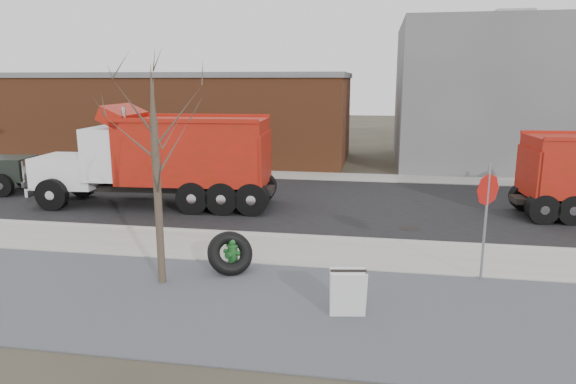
% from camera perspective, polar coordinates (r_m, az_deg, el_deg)
% --- Properties ---
extents(ground, '(120.00, 120.00, 0.00)m').
position_cam_1_polar(ground, '(14.53, 2.17, -7.04)').
color(ground, '#383328').
rests_on(ground, ground).
extents(gravel_verge, '(60.00, 5.00, 0.03)m').
position_cam_1_polar(gravel_verge, '(11.32, -0.24, -12.76)').
color(gravel_verge, slate).
rests_on(gravel_verge, ground).
extents(sidewalk, '(60.00, 2.50, 0.06)m').
position_cam_1_polar(sidewalk, '(14.76, 2.30, -6.61)').
color(sidewalk, '#9E9B93').
rests_on(sidewalk, ground).
extents(curb, '(60.00, 0.15, 0.11)m').
position_cam_1_polar(curb, '(15.98, 2.92, -5.03)').
color(curb, '#9E9B93').
rests_on(curb, ground).
extents(road, '(60.00, 9.40, 0.02)m').
position_cam_1_polar(road, '(20.55, 4.51, -1.25)').
color(road, black).
rests_on(road, ground).
extents(far_sidewalk, '(60.00, 2.00, 0.06)m').
position_cam_1_polar(far_sidewalk, '(26.10, 5.68, 1.68)').
color(far_sidewalk, '#9E9B93').
rests_on(far_sidewalk, ground).
extents(building_grey, '(12.00, 10.00, 8.00)m').
position_cam_1_polar(building_grey, '(32.42, 22.98, 9.91)').
color(building_grey, slate).
rests_on(building_grey, ground).
extents(building_brick, '(20.20, 8.20, 5.30)m').
position_cam_1_polar(building_brick, '(32.86, -11.40, 8.30)').
color(building_brick, brown).
rests_on(building_brick, ground).
extents(bare_tree, '(3.20, 3.20, 5.20)m').
position_cam_1_polar(bare_tree, '(12.17, -14.55, 4.76)').
color(bare_tree, '#382D23').
rests_on(bare_tree, ground).
extents(fire_hydrant, '(0.52, 0.51, 0.92)m').
position_cam_1_polar(fire_hydrant, '(13.42, -6.17, -6.86)').
color(fire_hydrant, '#276832').
rests_on(fire_hydrant, ground).
extents(truck_tire, '(1.49, 1.41, 1.14)m').
position_cam_1_polar(truck_tire, '(13.19, -6.45, -6.78)').
color(truck_tire, black).
rests_on(truck_tire, ground).
extents(stop_sign, '(0.61, 0.54, 2.91)m').
position_cam_1_polar(stop_sign, '(13.09, 21.23, -1.08)').
color(stop_sign, gray).
rests_on(stop_sign, ground).
extents(sandwich_board, '(0.80, 0.57, 1.02)m').
position_cam_1_polar(sandwich_board, '(10.79, 6.68, -11.09)').
color(sandwich_board, white).
rests_on(sandwich_board, ground).
extents(dump_truck_red_b, '(9.31, 3.19, 3.86)m').
position_cam_1_polar(dump_truck_red_b, '(20.29, -13.68, 3.89)').
color(dump_truck_red_b, black).
rests_on(dump_truck_red_b, ground).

